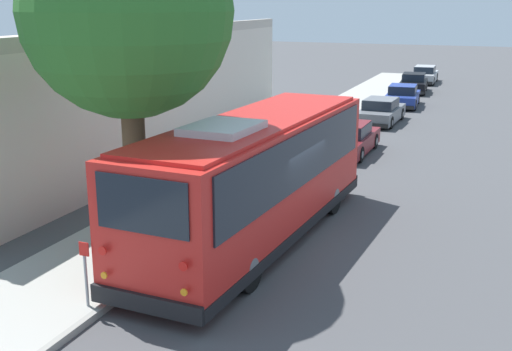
# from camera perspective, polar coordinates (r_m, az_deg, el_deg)

# --- Properties ---
(ground_plane) EXTENTS (160.00, 160.00, 0.00)m
(ground_plane) POSITION_cam_1_polar(r_m,az_deg,el_deg) (16.84, 1.50, -5.67)
(ground_plane) COLOR #474749
(sidewalk_slab) EXTENTS (80.00, 3.01, 0.15)m
(sidewalk_slab) POSITION_cam_1_polar(r_m,az_deg,el_deg) (18.15, -8.40, -4.01)
(sidewalk_slab) COLOR #A3A099
(sidewalk_slab) RESTS_ON ground
(curb_strip) EXTENTS (80.00, 0.14, 0.15)m
(curb_strip) POSITION_cam_1_polar(r_m,az_deg,el_deg) (17.45, -3.90, -4.68)
(curb_strip) COLOR gray
(curb_strip) RESTS_ON ground
(shuttle_bus) EXTENTS (10.28, 3.05, 3.37)m
(shuttle_bus) POSITION_cam_1_polar(r_m,az_deg,el_deg) (16.20, -0.02, 0.21)
(shuttle_bus) COLOR red
(shuttle_bus) RESTS_ON ground
(parked_sedan_maroon) EXTENTS (4.33, 1.78, 1.29)m
(parked_sedan_maroon) POSITION_cam_1_polar(r_m,az_deg,el_deg) (26.29, 8.27, 3.20)
(parked_sedan_maroon) COLOR maroon
(parked_sedan_maroon) RESTS_ON ground
(parked_sedan_gray) EXTENTS (4.39, 1.88, 1.27)m
(parked_sedan_gray) POSITION_cam_1_polar(r_m,az_deg,el_deg) (33.31, 11.03, 5.59)
(parked_sedan_gray) COLOR slate
(parked_sedan_gray) RESTS_ON ground
(parked_sedan_blue) EXTENTS (4.23, 2.01, 1.27)m
(parked_sedan_blue) POSITION_cam_1_polar(r_m,az_deg,el_deg) (38.95, 12.89, 6.86)
(parked_sedan_blue) COLOR navy
(parked_sedan_blue) RESTS_ON ground
(parked_sedan_black) EXTENTS (4.33, 2.00, 1.31)m
(parked_sedan_black) POSITION_cam_1_polar(r_m,az_deg,el_deg) (45.19, 13.82, 7.94)
(parked_sedan_black) COLOR black
(parked_sedan_black) RESTS_ON ground
(parked_sedan_silver) EXTENTS (4.55, 1.81, 1.28)m
(parked_sedan_silver) POSITION_cam_1_polar(r_m,az_deg,el_deg) (50.81, 14.76, 8.64)
(parked_sedan_silver) COLOR #A8AAAF
(parked_sedan_silver) RESTS_ON ground
(sign_post_near) EXTENTS (0.06, 0.22, 1.34)m
(sign_post_near) POSITION_cam_1_polar(r_m,az_deg,el_deg) (13.17, -14.90, -8.40)
(sign_post_near) COLOR gray
(sign_post_near) RESTS_ON sidewalk_slab
(sign_post_far) EXTENTS (0.06, 0.06, 1.08)m
(sign_post_far) POSITION_cam_1_polar(r_m,az_deg,el_deg) (14.90, -9.88, -5.92)
(sign_post_far) COLOR gray
(sign_post_far) RESTS_ON sidewalk_slab
(fire_hydrant) EXTENTS (0.22, 0.22, 0.81)m
(fire_hydrant) POSITION_cam_1_polar(r_m,az_deg,el_deg) (24.43, 3.08, 2.31)
(fire_hydrant) COLOR #99999E
(fire_hydrant) RESTS_ON sidewalk_slab
(building_backdrop) EXTENTS (20.89, 6.31, 5.14)m
(building_backdrop) POSITION_cam_1_polar(r_m,az_deg,el_deg) (26.22, -13.14, 6.89)
(building_backdrop) COLOR beige
(building_backdrop) RESTS_ON ground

